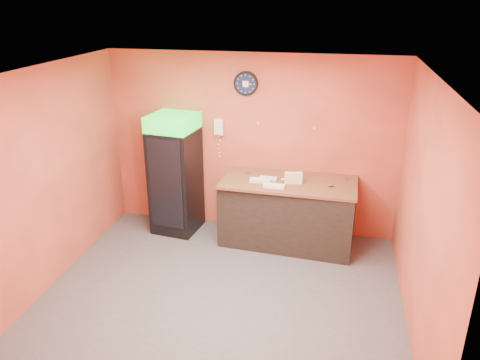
# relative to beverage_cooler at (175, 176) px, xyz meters

# --- Properties ---
(floor) EXTENTS (4.50, 4.50, 0.00)m
(floor) POSITION_rel_beverage_cooler_xyz_m (1.14, -1.61, -0.93)
(floor) COLOR #47474C
(floor) RESTS_ON ground
(back_wall) EXTENTS (4.50, 0.02, 2.80)m
(back_wall) POSITION_rel_beverage_cooler_xyz_m (1.14, 0.39, 0.47)
(back_wall) COLOR #E45B40
(back_wall) RESTS_ON floor
(left_wall) EXTENTS (0.02, 4.00, 2.80)m
(left_wall) POSITION_rel_beverage_cooler_xyz_m (-1.11, -1.61, 0.47)
(left_wall) COLOR #E45B40
(left_wall) RESTS_ON floor
(right_wall) EXTENTS (0.02, 4.00, 2.80)m
(right_wall) POSITION_rel_beverage_cooler_xyz_m (3.39, -1.61, 0.47)
(right_wall) COLOR #E45B40
(right_wall) RESTS_ON floor
(ceiling) EXTENTS (4.50, 4.00, 0.02)m
(ceiling) POSITION_rel_beverage_cooler_xyz_m (1.14, -1.61, 1.87)
(ceiling) COLOR white
(ceiling) RESTS_ON back_wall
(beverage_cooler) EXTENTS (0.74, 0.75, 1.90)m
(beverage_cooler) POSITION_rel_beverage_cooler_xyz_m (0.00, 0.00, 0.00)
(beverage_cooler) COLOR black
(beverage_cooler) RESTS_ON floor
(prep_counter) EXTENTS (2.02, 1.01, 0.98)m
(prep_counter) POSITION_rel_beverage_cooler_xyz_m (1.79, -0.04, -0.44)
(prep_counter) COLOR black
(prep_counter) RESTS_ON floor
(wall_clock) EXTENTS (0.36, 0.06, 0.36)m
(wall_clock) POSITION_rel_beverage_cooler_xyz_m (1.05, 0.36, 1.42)
(wall_clock) COLOR black
(wall_clock) RESTS_ON back_wall
(wall_phone) EXTENTS (0.13, 0.11, 0.25)m
(wall_phone) POSITION_rel_beverage_cooler_xyz_m (0.63, 0.34, 0.74)
(wall_phone) COLOR white
(wall_phone) RESTS_ON back_wall
(butcher_paper) EXTENTS (2.00, 1.03, 0.04)m
(butcher_paper) POSITION_rel_beverage_cooler_xyz_m (1.79, -0.04, 0.07)
(butcher_paper) COLOR brown
(butcher_paper) RESTS_ON prep_counter
(sub_roll_stack) EXTENTS (0.27, 0.13, 0.16)m
(sub_roll_stack) POSITION_rel_beverage_cooler_xyz_m (1.86, -0.12, 0.17)
(sub_roll_stack) COLOR beige
(sub_roll_stack) RESTS_ON butcher_paper
(wrapped_sandwich_left) EXTENTS (0.32, 0.13, 0.04)m
(wrapped_sandwich_left) POSITION_rel_beverage_cooler_xyz_m (1.38, -0.17, 0.12)
(wrapped_sandwich_left) COLOR silver
(wrapped_sandwich_left) RESTS_ON butcher_paper
(wrapped_sandwich_mid) EXTENTS (0.31, 0.13, 0.04)m
(wrapped_sandwich_mid) POSITION_rel_beverage_cooler_xyz_m (1.61, -0.34, 0.11)
(wrapped_sandwich_mid) COLOR silver
(wrapped_sandwich_mid) RESTS_ON butcher_paper
(wrapped_sandwich_right) EXTENTS (0.27, 0.12, 0.04)m
(wrapped_sandwich_right) POSITION_rel_beverage_cooler_xyz_m (1.48, -0.07, 0.11)
(wrapped_sandwich_right) COLOR silver
(wrapped_sandwich_right) RESTS_ON butcher_paper
(kitchen_tool) EXTENTS (0.07, 0.07, 0.07)m
(kitchen_tool) POSITION_rel_beverage_cooler_xyz_m (1.84, -0.04, 0.13)
(kitchen_tool) COLOR silver
(kitchen_tool) RESTS_ON butcher_paper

